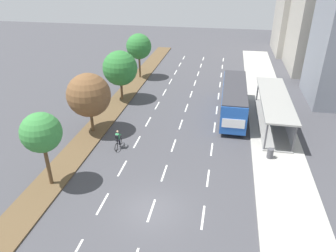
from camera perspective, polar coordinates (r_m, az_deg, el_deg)
The scene contains 14 objects.
ground_plane at distance 22.08m, azimuth -3.03°, elevation -15.02°, with size 140.00×140.00×0.00m, color #424247.
median_strip at distance 40.69m, azimuth -7.84°, elevation 5.69°, with size 2.60×52.00×0.12m, color brown.
sidewalk_right at distance 39.06m, azimuth 17.49°, elevation 3.72°, with size 4.50×52.00×0.15m, color #ADAAA3.
lane_divider_left at distance 37.23m, azimuth -1.98°, elevation 3.75°, with size 0.14×45.94×0.01m.
lane_divider_center at distance 36.67m, azimuth 3.38°, elevation 3.33°, with size 0.14×45.94×0.01m.
lane_divider_right at distance 36.44m, azimuth 8.84°, elevation 2.88°, with size 0.14×45.94×0.01m.
bus_shelter at distance 33.89m, azimuth 19.08°, elevation 3.17°, with size 2.90×12.44×2.86m.
bus at distance 34.85m, azimuth 11.88°, elevation 5.14°, with size 2.54×11.29×3.37m.
cyclist at distance 28.60m, azimuth -9.09°, elevation -2.55°, with size 0.46×1.82×1.71m.
median_tree_nearest at distance 23.51m, azimuth -22.02°, elevation -1.16°, with size 2.87×2.87×5.78m.
median_tree_second at distance 30.62m, azimuth -14.18°, elevation 5.46°, with size 4.16×4.16×5.86m.
median_tree_third at distance 37.99m, azimuth -8.69°, elevation 10.32°, with size 4.10×4.10×5.91m.
median_tree_fourth at distance 45.73m, azimuth -5.32°, elevation 14.16°, with size 3.55×3.55×6.25m.
trash_bin at distance 28.11m, azimuth 18.06°, elevation -4.75°, with size 0.52×0.52×0.85m, color #4C4C51.
Camera 1 is at (4.17, -15.81, 14.83)m, focal length 33.58 mm.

